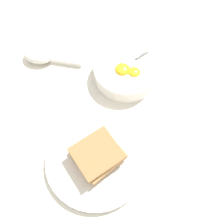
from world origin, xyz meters
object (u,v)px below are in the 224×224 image
toast_sandwich (97,155)px  soup_spoon (42,55)px  egg_bowl (126,71)px  toast_plate (96,160)px

toast_sandwich → soup_spoon: size_ratio=0.73×
toast_sandwich → soup_spoon: (0.29, 0.00, -0.02)m
soup_spoon → toast_sandwich: bearing=-179.1°
egg_bowl → toast_plate: 0.21m
soup_spoon → egg_bowl: bearing=-132.4°
toast_plate → toast_sandwich: bearing=-87.9°
toast_sandwich → soup_spoon: 0.29m
egg_bowl → toast_plate: (-0.15, 0.15, -0.01)m
egg_bowl → toast_sandwich: egg_bowl is taller
toast_plate → toast_sandwich: (0.00, -0.00, 0.03)m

